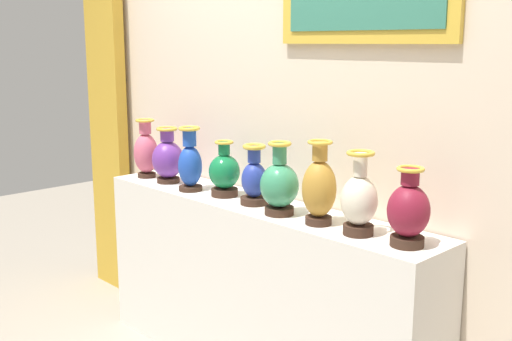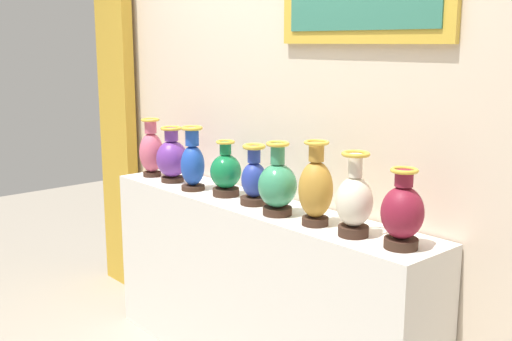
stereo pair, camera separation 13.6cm
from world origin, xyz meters
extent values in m
cube|color=silver|center=(0.00, 0.00, 0.48)|extent=(2.14, 0.39, 0.96)
cube|color=beige|center=(0.00, 0.25, 1.30)|extent=(3.91, 0.10, 2.61)
cube|color=gold|center=(-1.66, 0.13, 1.13)|extent=(0.38, 0.08, 2.26)
cylinder|color=#382319|center=(-0.93, -0.05, 0.97)|extent=(0.11, 0.11, 0.03)
ellipsoid|color=#CC5972|center=(-0.93, -0.05, 1.11)|extent=(0.15, 0.15, 0.24)
cylinder|color=#CC5972|center=(-0.93, -0.05, 1.27)|extent=(0.07, 0.07, 0.08)
torus|color=gold|center=(-0.93, -0.05, 1.31)|extent=(0.11, 0.11, 0.02)
cylinder|color=#382319|center=(-0.71, -0.04, 0.97)|extent=(0.13, 0.13, 0.03)
ellipsoid|color=#6B3393|center=(-0.71, -0.04, 1.09)|extent=(0.19, 0.19, 0.22)
cylinder|color=#6B3393|center=(-0.71, -0.04, 1.24)|extent=(0.08, 0.08, 0.07)
torus|color=gold|center=(-0.71, -0.04, 1.28)|extent=(0.13, 0.13, 0.02)
cylinder|color=#382319|center=(-0.46, -0.07, 0.97)|extent=(0.13, 0.13, 0.03)
ellipsoid|color=#1E47B2|center=(-0.46, -0.07, 1.10)|extent=(0.13, 0.13, 0.23)
cylinder|color=#1E47B2|center=(-0.46, -0.07, 1.26)|extent=(0.08, 0.08, 0.10)
torus|color=gold|center=(-0.46, -0.07, 1.31)|extent=(0.12, 0.12, 0.02)
cylinder|color=#382319|center=(-0.23, -0.01, 0.98)|extent=(0.15, 0.15, 0.04)
ellipsoid|color=#14723D|center=(-0.23, -0.01, 1.09)|extent=(0.17, 0.17, 0.19)
cylinder|color=#14723D|center=(-0.23, -0.01, 1.22)|extent=(0.06, 0.06, 0.07)
torus|color=gold|center=(-0.23, -0.01, 1.25)|extent=(0.10, 0.10, 0.02)
cylinder|color=#382319|center=(0.01, -0.02, 0.98)|extent=(0.14, 0.14, 0.04)
ellipsoid|color=#263899|center=(0.01, -0.02, 1.08)|extent=(0.13, 0.13, 0.18)
cylinder|color=#263899|center=(0.01, -0.02, 1.22)|extent=(0.07, 0.07, 0.08)
torus|color=gold|center=(0.01, -0.02, 1.26)|extent=(0.12, 0.12, 0.02)
cylinder|color=#382319|center=(0.23, -0.07, 0.98)|extent=(0.14, 0.14, 0.04)
ellipsoid|color=#388C60|center=(0.23, -0.07, 1.10)|extent=(0.19, 0.19, 0.21)
cylinder|color=#388C60|center=(0.23, -0.07, 1.25)|extent=(0.07, 0.07, 0.10)
torus|color=gold|center=(0.23, -0.07, 1.30)|extent=(0.11, 0.11, 0.02)
cylinder|color=#382319|center=(0.47, -0.06, 0.97)|extent=(0.12, 0.12, 0.04)
ellipsoid|color=#B27F2D|center=(0.47, -0.06, 1.12)|extent=(0.16, 0.16, 0.26)
cylinder|color=#B27F2D|center=(0.47, -0.06, 1.29)|extent=(0.07, 0.07, 0.08)
torus|color=gold|center=(0.47, -0.06, 1.34)|extent=(0.11, 0.11, 0.02)
cylinder|color=#382319|center=(0.69, -0.05, 0.98)|extent=(0.13, 0.13, 0.04)
ellipsoid|color=beige|center=(0.69, -0.05, 1.11)|extent=(0.16, 0.16, 0.21)
cylinder|color=beige|center=(0.69, -0.05, 1.26)|extent=(0.06, 0.06, 0.10)
torus|color=gold|center=(0.69, -0.05, 1.31)|extent=(0.12, 0.12, 0.02)
cylinder|color=#382319|center=(0.93, -0.04, 0.98)|extent=(0.14, 0.14, 0.04)
ellipsoid|color=maroon|center=(0.93, -0.04, 1.11)|extent=(0.17, 0.17, 0.22)
cylinder|color=maroon|center=(0.93, -0.04, 1.25)|extent=(0.07, 0.07, 0.06)
torus|color=gold|center=(0.93, -0.04, 1.28)|extent=(0.11, 0.11, 0.02)
camera|label=1|loc=(2.26, -2.17, 1.77)|focal=43.82mm
camera|label=2|loc=(2.35, -2.07, 1.77)|focal=43.82mm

